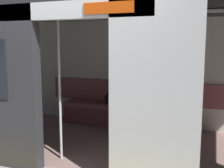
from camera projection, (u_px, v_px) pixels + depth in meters
train_car at (105, 54)px, 4.33m from camera, size 6.40×2.69×2.22m
bench_seat at (127, 110)px, 5.40m from camera, size 2.64×0.44×0.44m
person_seated at (132, 95)px, 5.27m from camera, size 0.55×0.71×1.17m
handbag at (112, 99)px, 5.54m from camera, size 0.26×0.15×0.17m
book at (150, 105)px, 5.30m from camera, size 0.16×0.23×0.03m
grab_pole_door at (60, 87)px, 3.81m from camera, size 0.04×0.04×2.08m
grab_pole_far at (120, 90)px, 3.56m from camera, size 0.04×0.04×2.08m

